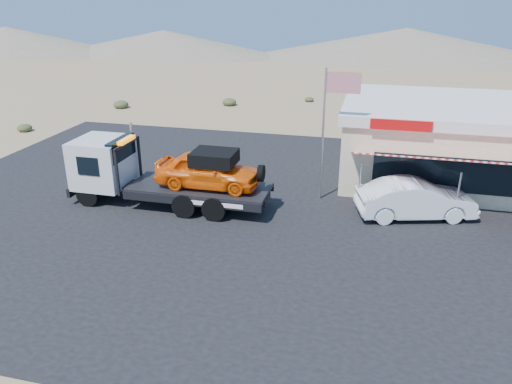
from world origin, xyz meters
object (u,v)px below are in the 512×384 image
(tow_truck, at_px, (164,171))
(white_sedan, at_px, (415,199))
(jerky_store, at_px, (446,140))
(flagpole, at_px, (329,120))

(tow_truck, relative_size, white_sedan, 1.80)
(white_sedan, relative_size, jerky_store, 0.48)
(white_sedan, xyz_separation_m, jerky_store, (1.63, 5.54, 1.16))
(tow_truck, distance_m, white_sedan, 10.98)
(white_sedan, relative_size, flagpole, 0.82)
(tow_truck, bearing_deg, white_sedan, 6.50)
(tow_truck, xyz_separation_m, flagpole, (6.95, 2.31, 2.17))
(tow_truck, distance_m, jerky_store, 14.24)
(flagpole, bearing_deg, tow_truck, -161.64)
(white_sedan, bearing_deg, flagpole, 58.98)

